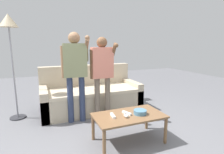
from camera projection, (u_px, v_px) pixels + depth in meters
The scene contains 10 objects.
ground_plane at pixel (110, 143), 2.48m from camera, with size 12.00×12.00×0.00m, color slate.
couch at pixel (90, 95), 3.77m from camera, with size 1.99×0.93×0.90m.
coffee_table at pixel (129, 118), 2.47m from camera, with size 0.96×0.54×0.40m.
snack_bowl at pixel (140, 112), 2.48m from camera, with size 0.18×0.18×0.06m, color teal.
game_remote_nunchuk at pixel (126, 116), 2.37m from camera, with size 0.06×0.09×0.05m.
floor_lamp at pixel (9, 30), 3.04m from camera, with size 0.31×0.31×1.86m.
player_center at pixel (102, 69), 3.14m from camera, with size 0.43×0.35×1.48m.
player_left at pixel (75, 67), 3.01m from camera, with size 0.46×0.34×1.55m.
game_remote_wand_near at pixel (113, 116), 2.39m from camera, with size 0.05×0.15×0.03m.
game_remote_wand_far at pixel (127, 113), 2.48m from camera, with size 0.09×0.15×0.03m.
Camera 1 is at (-0.83, -2.11, 1.36)m, focal length 28.62 mm.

